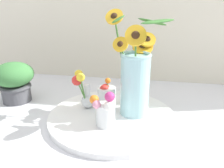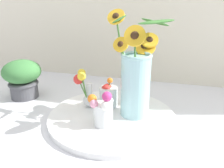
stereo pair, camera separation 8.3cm
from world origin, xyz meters
TOP-DOWN VIEW (x-y plane):
  - ground_plane at (0.00, 0.00)m, footprint 6.00×6.00m
  - serving_tray at (0.01, 0.03)m, footprint 0.53×0.53m
  - mason_jar_sunflowers at (0.10, 0.07)m, footprint 0.28×0.29m
  - vase_small_center at (-0.00, -0.06)m, footprint 0.10×0.08m
  - vase_bulb_right at (-0.12, 0.07)m, footprint 0.09×0.11m
  - vase_small_back at (-0.03, 0.11)m, footprint 0.08×0.08m
  - potted_plant at (-0.50, 0.13)m, footprint 0.19×0.19m

SIDE VIEW (x-z plane):
  - ground_plane at x=0.00m, z-range 0.00..0.00m
  - serving_tray at x=0.01m, z-range 0.00..0.02m
  - vase_small_back at x=-0.03m, z-range 0.01..0.14m
  - vase_small_center at x=0.00m, z-range 0.01..0.16m
  - vase_bulb_right at x=-0.12m, z-range 0.02..0.20m
  - potted_plant at x=-0.50m, z-range 0.01..0.21m
  - mason_jar_sunflowers at x=0.10m, z-range -0.03..0.40m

